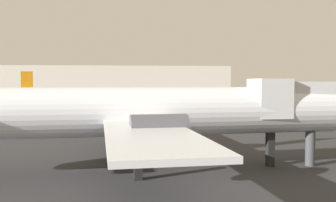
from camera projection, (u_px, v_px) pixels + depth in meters
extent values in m
cylinder|color=silver|center=(154.00, 111.00, 25.69)|extent=(27.16, 6.05, 3.36)
cube|color=silver|center=(135.00, 119.00, 25.47)|extent=(7.09, 28.85, 0.25)
cylinder|color=#4C4C54|center=(138.00, 115.00, 30.96)|extent=(3.30, 2.18, 1.88)
cylinder|color=#4C4C54|center=(159.00, 131.00, 20.29)|extent=(3.30, 2.18, 1.88)
cube|color=black|center=(270.00, 149.00, 27.39)|extent=(0.57, 0.57, 2.49)
cube|color=black|center=(132.00, 149.00, 27.63)|extent=(0.57, 0.57, 2.49)
cube|color=black|center=(138.00, 160.00, 23.54)|extent=(0.57, 0.57, 2.49)
cylinder|color=silver|center=(78.00, 97.00, 83.32)|extent=(23.36, 6.76, 2.92)
cone|color=silver|center=(137.00, 96.00, 86.57)|extent=(3.66, 3.42, 2.92)
cone|color=silver|center=(15.00, 97.00, 80.06)|extent=(3.66, 3.42, 2.92)
cube|color=silver|center=(73.00, 99.00, 83.05)|extent=(6.12, 18.10, 0.19)
cube|color=silver|center=(25.00, 96.00, 80.54)|extent=(2.92, 6.73, 0.12)
cube|color=orange|center=(27.00, 81.00, 80.48)|extent=(2.49, 0.64, 4.13)
cylinder|color=#4C4C54|center=(76.00, 99.00, 86.51)|extent=(2.53, 1.77, 1.40)
cylinder|color=#4C4C54|center=(76.00, 100.00, 79.95)|extent=(2.53, 1.77, 1.40)
cube|color=black|center=(112.00, 106.00, 85.25)|extent=(0.45, 0.45, 1.64)
cube|color=black|center=(73.00, 107.00, 84.64)|extent=(0.45, 0.45, 1.64)
cube|color=black|center=(73.00, 107.00, 81.64)|extent=(0.45, 0.45, 1.64)
cube|color=silver|center=(269.00, 98.00, 26.88)|extent=(2.58, 2.95, 2.80)
cylinder|color=#3F3F44|center=(310.00, 140.00, 27.50)|extent=(0.70, 0.70, 3.84)
cube|color=beige|center=(101.00, 83.00, 143.01)|extent=(97.14, 19.27, 12.51)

